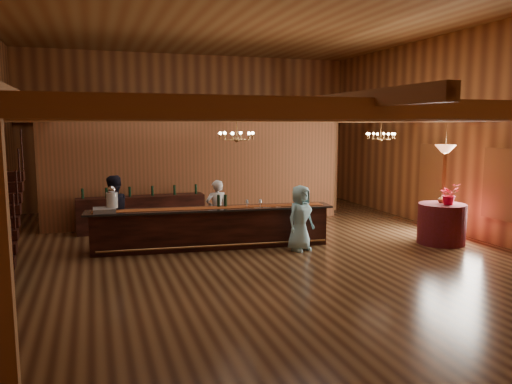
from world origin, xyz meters
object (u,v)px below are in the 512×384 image
object	(u,v)px
guest	(300,218)
floor_plant	(261,198)
pendant_lamp	(445,149)
beverage_dispenser	(112,199)
chandelier_left	(237,136)
tasting_bar	(212,228)
round_table	(442,224)
bartender	(217,211)
chandelier_right	(381,136)
backbar_shelf	(142,213)
raffle_drum	(300,198)
staff_second	(113,213)

from	to	relation	value
guest	floor_plant	bearing A→B (deg)	59.96
pendant_lamp	floor_plant	bearing A→B (deg)	124.32
beverage_dispenser	floor_plant	xyz separation A→B (m)	(4.72, 3.09, -0.63)
beverage_dispenser	chandelier_left	xyz separation A→B (m)	(2.73, -1.04, 1.47)
pendant_lamp	floor_plant	size ratio (longest dim) A/B	0.69
guest	floor_plant	world-z (taller)	guest
tasting_bar	round_table	xyz separation A→B (m)	(5.63, -1.35, 0.00)
bartender	guest	xyz separation A→B (m)	(1.65, -1.60, -0.01)
beverage_dispenser	chandelier_right	bearing A→B (deg)	3.06
chandelier_left	pendant_lamp	bearing A→B (deg)	-6.38
backbar_shelf	chandelier_right	size ratio (longest dim) A/B	4.41
backbar_shelf	chandelier_left	size ratio (longest dim) A/B	4.41
backbar_shelf	chandelier_left	xyz separation A→B (m)	(1.85, -3.36, 2.25)
guest	floor_plant	distance (m)	4.28
raffle_drum	round_table	xyz separation A→B (m)	(3.42, -1.09, -0.66)
round_table	chandelier_right	bearing A→B (deg)	106.22
guest	staff_second	bearing A→B (deg)	136.48
beverage_dispenser	guest	xyz separation A→B (m)	(4.26, -1.16, -0.49)
chandelier_left	pendant_lamp	size ratio (longest dim) A/B	0.89
guest	round_table	bearing A→B (deg)	-30.98
round_table	staff_second	distance (m)	8.17
round_table	chandelier_left	xyz separation A→B (m)	(-5.21, 0.58, 2.24)
chandelier_left	staff_second	distance (m)	3.56
beverage_dispenser	guest	distance (m)	4.44
pendant_lamp	bartender	world-z (taller)	pendant_lamp
tasting_bar	guest	xyz separation A→B (m)	(1.95, -0.89, 0.28)
floor_plant	bartender	bearing A→B (deg)	-128.54
floor_plant	beverage_dispenser	bearing A→B (deg)	-146.76
round_table	bartender	size ratio (longest dim) A/B	0.74
floor_plant	tasting_bar	bearing A→B (deg)	-125.60
staff_second	pendant_lamp	bearing A→B (deg)	127.44
chandelier_left	chandelier_right	bearing A→B (deg)	17.21
raffle_drum	backbar_shelf	xyz separation A→B (m)	(-3.64, 2.86, -0.67)
chandelier_right	round_table	bearing A→B (deg)	-73.78
pendant_lamp	bartender	size ratio (longest dim) A/B	0.57
raffle_drum	bartender	xyz separation A→B (m)	(-1.92, 0.97, -0.37)
round_table	pendant_lamp	bearing A→B (deg)	-90.00
beverage_dispenser	floor_plant	bearing A→B (deg)	33.24
tasting_bar	backbar_shelf	xyz separation A→B (m)	(-1.43, 2.59, -0.01)
backbar_shelf	floor_plant	world-z (taller)	floor_plant
round_table	bartender	xyz separation A→B (m)	(-5.34, 2.06, 0.29)
backbar_shelf	chandelier_left	world-z (taller)	chandelier_left
pendant_lamp	guest	distance (m)	4.05
tasting_bar	staff_second	bearing A→B (deg)	170.21
beverage_dispenser	chandelier_right	size ratio (longest dim) A/B	0.75
chandelier_left	chandelier_right	distance (m)	4.85
beverage_dispenser	chandelier_right	distance (m)	7.50
staff_second	floor_plant	size ratio (longest dim) A/B	1.38
chandelier_right	bartender	size ratio (longest dim) A/B	0.50
round_table	guest	xyz separation A→B (m)	(-3.68, 0.46, 0.28)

